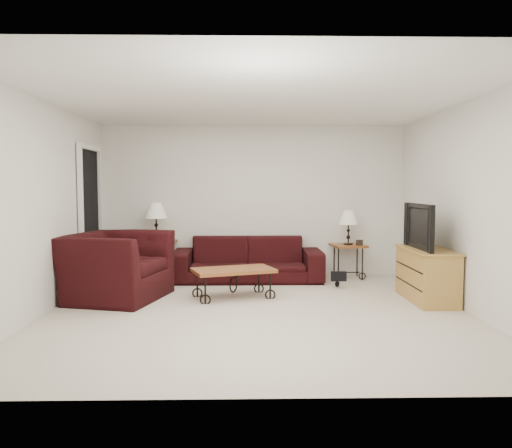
{
  "coord_description": "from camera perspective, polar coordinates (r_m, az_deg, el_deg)",
  "views": [
    {
      "loc": [
        -0.14,
        -5.97,
        1.49
      ],
      "look_at": [
        0.0,
        0.7,
        1.0
      ],
      "focal_mm": 35.56,
      "sensor_mm": 36.0,
      "label": 1
    }
  ],
  "objects": [
    {
      "name": "wall_left",
      "position": [
        6.42,
        -22.78,
        1.73
      ],
      "size": [
        0.02,
        5.0,
        2.5
      ],
      "primitive_type": "cube",
      "color": "white",
      "rests_on": "ground"
    },
    {
      "name": "wall_front",
      "position": [
        3.48,
        1.11,
        0.21
      ],
      "size": [
        5.0,
        0.02,
        2.5
      ],
      "primitive_type": "cube",
      "color": "white",
      "rests_on": "ground"
    },
    {
      "name": "side_table_right",
      "position": [
        8.43,
        10.3,
        -4.14
      ],
      "size": [
        0.58,
        0.58,
        0.55
      ],
      "primitive_type": "cube",
      "rotation": [
        0.0,
        0.0,
        0.16
      ],
      "color": "#9B5027",
      "rests_on": "ground"
    },
    {
      "name": "throw_pillow",
      "position": [
        6.9,
        -14.5,
        -4.01
      ],
      "size": [
        0.2,
        0.41,
        0.4
      ],
      "primitive_type": "cube",
      "rotation": [
        0.0,
        0.0,
        1.32
      ],
      "color": "#C63F19",
      "rests_on": "armchair"
    },
    {
      "name": "side_table_left",
      "position": [
        8.38,
        -11.1,
        -3.98
      ],
      "size": [
        0.62,
        0.62,
        0.62
      ],
      "primitive_type": "cube",
      "rotation": [
        0.0,
        0.0,
        -0.1
      ],
      "color": "#9B5027",
      "rests_on": "ground"
    },
    {
      "name": "photo_frame_left",
      "position": [
        8.21,
        -12.35,
        -1.63
      ],
      "size": [
        0.12,
        0.03,
        0.1
      ],
      "primitive_type": "cube",
      "rotation": [
        0.0,
        0.0,
        0.07
      ],
      "color": "black",
      "rests_on": "side_table_left"
    },
    {
      "name": "wall_right",
      "position": [
        6.53,
        22.66,
        1.77
      ],
      "size": [
        0.02,
        5.0,
        2.5
      ],
      "primitive_type": "cube",
      "color": "white",
      "rests_on": "ground"
    },
    {
      "name": "photo_frame_right",
      "position": [
        8.27,
        11.56,
        -2.07
      ],
      "size": [
        0.11,
        0.02,
        0.09
      ],
      "primitive_type": "cube",
      "rotation": [
        0.0,
        0.0,
        -0.05
      ],
      "color": "black",
      "rests_on": "side_table_right"
    },
    {
      "name": "doorway",
      "position": [
        7.98,
        -18.18,
        0.62
      ],
      "size": [
        0.08,
        0.94,
        2.04
      ],
      "primitive_type": "cube",
      "color": "black",
      "rests_on": "ground"
    },
    {
      "name": "ceiling",
      "position": [
        6.05,
        0.14,
        13.8
      ],
      "size": [
        5.0,
        5.0,
        0.0
      ],
      "primitive_type": "plane",
      "color": "white",
      "rests_on": "wall_back"
    },
    {
      "name": "sofa",
      "position": [
        8.07,
        -0.95,
        -3.96
      ],
      "size": [
        2.35,
        0.92,
        0.69
      ],
      "primitive_type": "imported",
      "color": "black",
      "rests_on": "ground"
    },
    {
      "name": "television",
      "position": [
        6.94,
        18.61,
        -0.24
      ],
      "size": [
        0.13,
        1.02,
        0.59
      ],
      "primitive_type": "imported",
      "rotation": [
        0.0,
        0.0,
        -1.57
      ],
      "color": "black",
      "rests_on": "tv_stand"
    },
    {
      "name": "lamp_left",
      "position": [
        8.31,
        -11.16,
        0.23
      ],
      "size": [
        0.38,
        0.38,
        0.62
      ],
      "primitive_type": null,
      "rotation": [
        0.0,
        0.0,
        -0.1
      ],
      "color": "black",
      "rests_on": "side_table_left"
    },
    {
      "name": "wall_back",
      "position": [
        8.47,
        -0.26,
        2.59
      ],
      "size": [
        5.0,
        0.02,
        2.5
      ],
      "primitive_type": "cube",
      "color": "white",
      "rests_on": "ground"
    },
    {
      "name": "lamp_right",
      "position": [
        8.36,
        10.35,
        -0.4
      ],
      "size": [
        0.36,
        0.36,
        0.55
      ],
      "primitive_type": null,
      "rotation": [
        0.0,
        0.0,
        0.16
      ],
      "color": "black",
      "rests_on": "side_table_right"
    },
    {
      "name": "armchair",
      "position": [
        7.0,
        -15.59,
        -4.6
      ],
      "size": [
        1.47,
        1.6,
        0.88
      ],
      "primitive_type": "imported",
      "rotation": [
        0.0,
        0.0,
        1.32
      ],
      "color": "black",
      "rests_on": "ground"
    },
    {
      "name": "ground",
      "position": [
        6.15,
        0.14,
        -9.82
      ],
      "size": [
        5.0,
        5.0,
        0.0
      ],
      "primitive_type": "plane",
      "color": "#BCAFA0",
      "rests_on": "ground"
    },
    {
      "name": "coffee_table",
      "position": [
        6.85,
        -2.55,
        -6.67
      ],
      "size": [
        1.19,
        0.88,
        0.4
      ],
      "primitive_type": "cube",
      "rotation": [
        0.0,
        0.0,
        0.33
      ],
      "color": "#9B5027",
      "rests_on": "ground"
    },
    {
      "name": "backpack",
      "position": [
        7.66,
        9.13,
        -5.37
      ],
      "size": [
        0.41,
        0.36,
        0.44
      ],
      "primitive_type": "ellipsoid",
      "rotation": [
        0.0,
        0.0,
        -0.34
      ],
      "color": "black",
      "rests_on": "ground"
    },
    {
      "name": "tv_stand",
      "position": [
        7.02,
        18.64,
        -5.43
      ],
      "size": [
        0.48,
        1.14,
        0.68
      ],
      "primitive_type": "cube",
      "color": "#B68D43",
      "rests_on": "ground"
    }
  ]
}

